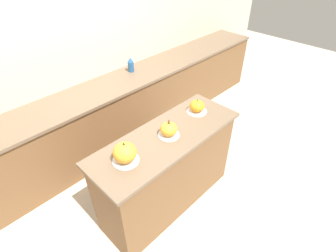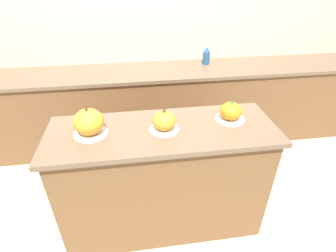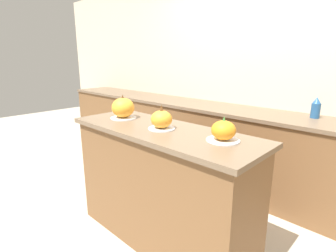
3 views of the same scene
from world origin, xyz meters
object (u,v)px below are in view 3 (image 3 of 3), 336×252
pumpkin_cake_left (123,108)px  bottle_tall (316,108)px  pumpkin_cake_center (162,120)px  pumpkin_cake_right (223,131)px

pumpkin_cake_left → bottle_tall: pumpkin_cake_left is taller
pumpkin_cake_center → pumpkin_cake_right: 0.48m
pumpkin_cake_right → bottle_tall: (0.18, 1.28, -0.01)m
pumpkin_cake_left → pumpkin_cake_center: size_ratio=1.11×
pumpkin_cake_center → bottle_tall: bearing=64.1°
pumpkin_cake_left → bottle_tall: (1.13, 1.32, -0.03)m
pumpkin_cake_left → bottle_tall: 1.74m
pumpkin_cake_left → pumpkin_cake_right: bearing=2.6°
pumpkin_cake_center → bottle_tall: size_ratio=1.01×
pumpkin_cake_center → pumpkin_cake_right: pumpkin_cake_center is taller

